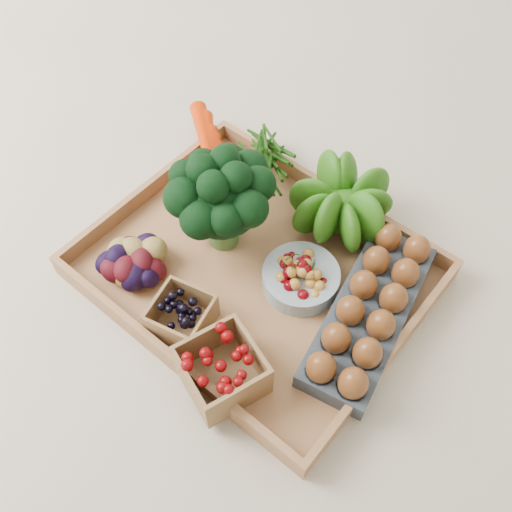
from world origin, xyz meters
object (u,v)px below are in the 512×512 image
Objects in this scene: cherry_bowl at (301,279)px; tray at (256,273)px; broccoli at (222,214)px; egg_carton at (369,315)px.

tray is at bearing -160.13° from cherry_bowl.
egg_carton is at bearing 5.12° from broccoli.
broccoli is at bearing 169.93° from tray.
broccoli is (-0.09, 0.02, 0.08)m from tray.
egg_carton is (0.20, 0.04, 0.03)m from tray.
tray is 0.12m from broccoli.
tray is 1.69× the size of egg_carton.
egg_carton is at bearing 6.53° from cherry_bowl.
cherry_bowl is 0.13m from egg_carton.
broccoli reaches higher than egg_carton.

